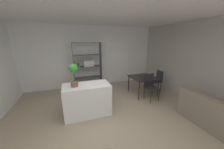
% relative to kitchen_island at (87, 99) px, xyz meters
% --- Properties ---
extents(ground_plane, '(9.34, 9.34, 0.00)m').
position_rel_kitchen_island_xyz_m(ground_plane, '(0.35, -0.53, -0.47)').
color(ground_plane, tan).
extents(ceiling_slab, '(6.79, 5.99, 0.06)m').
position_rel_kitchen_island_xyz_m(ceiling_slab, '(0.35, -0.53, 2.39)').
color(ceiling_slab, white).
rests_on(ceiling_slab, ground_plane).
extents(back_partition, '(6.79, 0.06, 2.83)m').
position_rel_kitchen_island_xyz_m(back_partition, '(0.35, 2.44, 0.95)').
color(back_partition, white).
rests_on(back_partition, ground_plane).
extents(right_partition_gray, '(0.06, 5.99, 2.83)m').
position_rel_kitchen_island_xyz_m(right_partition_gray, '(3.71, -0.53, 0.95)').
color(right_partition_gray, '#B2ADA3').
rests_on(right_partition_gray, ground_plane).
extents(kitchen_island, '(1.33, 0.69, 0.93)m').
position_rel_kitchen_island_xyz_m(kitchen_island, '(0.00, 0.00, 0.00)').
color(kitchen_island, white).
rests_on(kitchen_island, ground_plane).
extents(potted_plant_on_island, '(0.23, 0.23, 0.63)m').
position_rel_kitchen_island_xyz_m(potted_plant_on_island, '(-0.32, -0.03, 0.86)').
color(potted_plant_on_island, brown).
rests_on(potted_plant_on_island, kitchen_island).
extents(open_bookshelf, '(1.22, 0.36, 2.09)m').
position_rel_kitchen_island_xyz_m(open_bookshelf, '(0.28, 2.02, 0.54)').
color(open_bookshelf, '#4C4C51').
rests_on(open_bookshelf, ground_plane).
extents(dining_table, '(0.97, 0.96, 0.74)m').
position_rel_kitchen_island_xyz_m(dining_table, '(2.35, 0.67, 0.20)').
color(dining_table, '#232328').
rests_on(dining_table, ground_plane).
extents(dining_chair_window_side, '(0.46, 0.46, 0.94)m').
position_rel_kitchen_island_xyz_m(dining_chair_window_side, '(3.05, 0.66, 0.10)').
color(dining_chair_window_side, '#232328').
rests_on(dining_chair_window_side, ground_plane).
extents(dining_chair_near, '(0.44, 0.46, 0.97)m').
position_rel_kitchen_island_xyz_m(dining_chair_near, '(2.35, 0.17, 0.11)').
color(dining_chair_near, '#232328').
rests_on(dining_chair_near, ground_plane).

